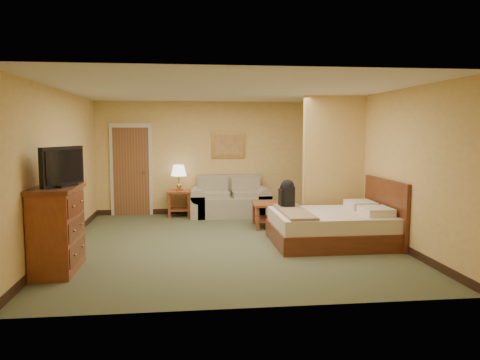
{
  "coord_description": "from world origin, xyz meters",
  "views": [
    {
      "loc": [
        -0.72,
        -7.88,
        1.92
      ],
      "look_at": [
        0.27,
        0.6,
        1.03
      ],
      "focal_mm": 35.0,
      "sensor_mm": 36.0,
      "label": 1
    }
  ],
  "objects": [
    {
      "name": "bed",
      "position": [
        1.82,
        -0.23,
        0.3
      ],
      "size": [
        2.0,
        1.7,
        1.1
      ],
      "color": "#532313",
      "rests_on": "floor"
    },
    {
      "name": "back_wall",
      "position": [
        0.0,
        3.0,
        1.3
      ],
      "size": [
        5.5,
        0.02,
        2.6
      ],
      "primitive_type": "cube",
      "color": "#DBB05D",
      "rests_on": "floor"
    },
    {
      "name": "table_lamp",
      "position": [
        -0.87,
        2.65,
        1.03
      ],
      "size": [
        0.35,
        0.35,
        0.57
      ],
      "color": "#AD7D3F",
      "rests_on": "side_table"
    },
    {
      "name": "loveseat",
      "position": [
        0.28,
        2.58,
        0.3
      ],
      "size": [
        1.81,
        0.84,
        0.91
      ],
      "color": "gray",
      "rests_on": "floor"
    },
    {
      "name": "baseboard",
      "position": [
        0.0,
        2.99,
        0.06
      ],
      "size": [
        5.5,
        0.02,
        0.12
      ],
      "primitive_type": "cube",
      "color": "black",
      "rests_on": "floor"
    },
    {
      "name": "ceiling",
      "position": [
        0.0,
        0.0,
        2.6
      ],
      "size": [
        6.0,
        6.0,
        0.0
      ],
      "primitive_type": "plane",
      "rotation": [
        3.14,
        0.0,
        0.0
      ],
      "color": "white",
      "rests_on": "back_wall"
    },
    {
      "name": "floor",
      "position": [
        0.0,
        0.0,
        0.0
      ],
      "size": [
        6.0,
        6.0,
        0.0
      ],
      "primitive_type": "plane",
      "color": "#4D5335",
      "rests_on": "ground"
    },
    {
      "name": "dresser",
      "position": [
        -2.48,
        -1.34,
        0.59
      ],
      "size": [
        0.58,
        1.1,
        1.18
      ],
      "color": "maroon",
      "rests_on": "floor"
    },
    {
      "name": "coffee_table",
      "position": [
        1.0,
        1.25,
        0.36
      ],
      "size": [
        0.8,
        0.8,
        0.5
      ],
      "rotation": [
        0.0,
        0.0,
        -0.03
      ],
      "color": "maroon",
      "rests_on": "floor"
    },
    {
      "name": "left_wall",
      "position": [
        -2.75,
        0.0,
        1.3
      ],
      "size": [
        0.02,
        6.0,
        2.6
      ],
      "primitive_type": "cube",
      "color": "#DBB05D",
      "rests_on": "floor"
    },
    {
      "name": "backpack",
      "position": [
        1.09,
        0.28,
        0.81
      ],
      "size": [
        0.24,
        0.31,
        0.52
      ],
      "rotation": [
        0.0,
        0.0,
        0.04
      ],
      "color": "black",
      "rests_on": "bed"
    },
    {
      "name": "right_wall",
      "position": [
        2.75,
        0.0,
        1.3
      ],
      "size": [
        0.02,
        6.0,
        2.6
      ],
      "primitive_type": "cube",
      "color": "#DBB05D",
      "rests_on": "floor"
    },
    {
      "name": "tv",
      "position": [
        -2.38,
        -1.34,
        1.43
      ],
      "size": [
        0.38,
        0.85,
        0.54
      ],
      "rotation": [
        0.0,
        0.0,
        -0.37
      ],
      "color": "black",
      "rests_on": "dresser"
    },
    {
      "name": "side_table",
      "position": [
        -0.87,
        2.65,
        0.39
      ],
      "size": [
        0.54,
        0.54,
        0.59
      ],
      "color": "maroon",
      "rests_on": "floor"
    },
    {
      "name": "door",
      "position": [
        -1.95,
        2.96,
        1.03
      ],
      "size": [
        0.94,
        0.16,
        2.1
      ],
      "color": "beige",
      "rests_on": "floor"
    },
    {
      "name": "partition",
      "position": [
        2.15,
        0.93,
        1.3
      ],
      "size": [
        1.2,
        0.15,
        2.6
      ],
      "primitive_type": "cube",
      "color": "#DBB05D",
      "rests_on": "floor"
    },
    {
      "name": "wall_picture",
      "position": [
        0.28,
        2.97,
        1.6
      ],
      "size": [
        0.78,
        0.04,
        0.61
      ],
      "color": "#B78E3F",
      "rests_on": "back_wall"
    }
  ]
}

